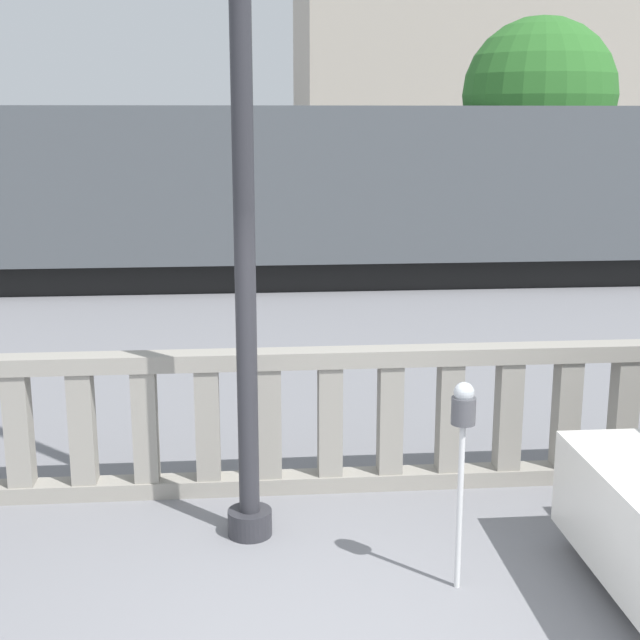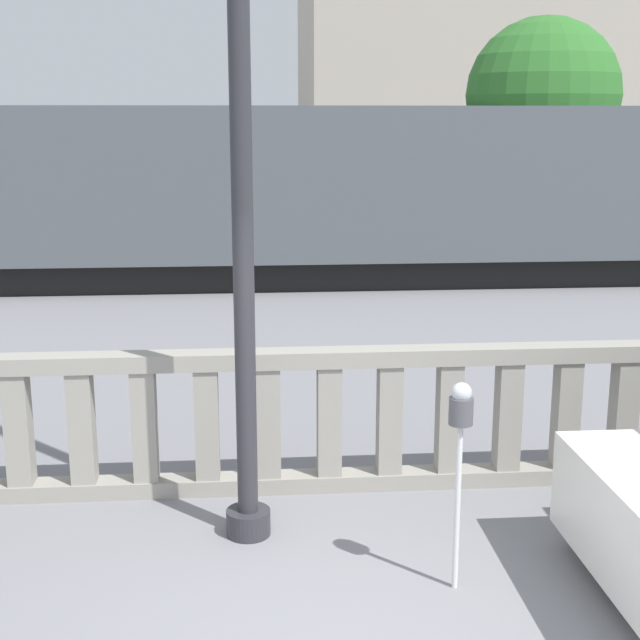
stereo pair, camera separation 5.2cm
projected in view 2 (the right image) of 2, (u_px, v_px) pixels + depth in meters
The scene contains 6 objects.
balustrade at pixel (299, 421), 7.54m from camera, with size 17.93×0.24×1.24m.
lamppost at pixel (239, 46), 6.04m from camera, with size 0.41×0.41×6.16m.
parking_meter at pixel (460, 426), 5.82m from camera, with size 0.16×0.16×1.46m.
train_near at pixel (259, 191), 16.97m from camera, with size 24.47×3.04×3.91m.
building_block at pixel (455, 65), 33.76m from camera, with size 11.40×9.06×10.02m.
tree_left at pixel (543, 97), 17.70m from camera, with size 3.06×3.06×5.06m.
Camera 2 is at (-0.40, -4.61, 3.15)m, focal length 50.00 mm.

